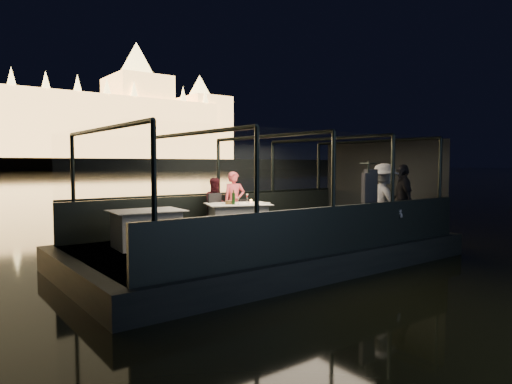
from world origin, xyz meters
TOP-DOWN VIEW (x-y plane):
  - boat_hull at (0.00, 0.00)m, footprint 8.60×4.40m
  - boat_deck at (0.00, 0.00)m, footprint 8.00×4.00m
  - gunwale_port at (0.00, 2.00)m, footprint 8.00×0.08m
  - gunwale_starboard at (0.00, -2.00)m, footprint 8.00×0.08m
  - cabin_glass_port at (0.00, 2.00)m, footprint 8.00×0.02m
  - cabin_glass_starboard at (0.00, -2.00)m, footprint 8.00×0.02m
  - cabin_roof_glass at (0.00, 0.00)m, footprint 8.00×4.00m
  - end_wall_fore at (-4.00, 0.00)m, footprint 0.02×4.00m
  - end_wall_aft at (4.00, 0.00)m, footprint 0.02×4.00m
  - canopy_ribs at (0.00, 0.00)m, footprint 8.00×4.00m
  - dining_table_central at (-0.22, 0.81)m, footprint 1.73×1.49m
  - dining_table_aft at (-2.52, 0.76)m, footprint 1.50×1.14m
  - chair_port_left at (-0.45, 1.26)m, footprint 0.57×0.57m
  - chair_port_right at (0.39, 1.26)m, footprint 0.45×0.45m
  - coat_stand at (1.31, -1.75)m, footprint 0.57×0.51m
  - person_woman_coral at (0.17, 1.53)m, footprint 0.63×0.52m
  - person_man_maroon at (-0.32, 1.61)m, footprint 0.77×0.67m
  - passenger_stripe at (2.13, -1.54)m, footprint 0.87×1.22m
  - passenger_dark at (2.92, -1.46)m, footprint 0.92×1.05m
  - wine_bottle at (-0.43, 0.69)m, footprint 0.07×0.07m
  - bread_basket at (-0.43, 0.83)m, footprint 0.27×0.27m
  - amber_candle at (0.13, 0.77)m, footprint 0.07×0.07m
  - plate_near at (0.38, 0.54)m, footprint 0.29×0.29m
  - plate_far at (-0.44, 0.97)m, footprint 0.30×0.30m
  - wine_glass_white at (-0.38, 0.56)m, footprint 0.07×0.07m
  - wine_glass_red at (0.16, 0.97)m, footprint 0.08×0.08m

SIDE VIEW (x-z plane):
  - boat_hull at x=0.00m, z-range -0.50..0.50m
  - boat_deck at x=0.00m, z-range 0.46..0.50m
  - dining_table_central at x=-0.22m, z-range 0.50..1.27m
  - dining_table_aft at x=-2.52m, z-range 0.50..1.27m
  - gunwale_port at x=0.00m, z-range 0.50..1.40m
  - gunwale_starboard at x=0.00m, z-range 0.50..1.40m
  - chair_port_left at x=-0.45m, z-range 0.46..1.44m
  - chair_port_right at x=0.39m, z-range 0.55..1.35m
  - person_woman_coral at x=0.17m, z-range 0.50..2.00m
  - person_man_maroon at x=-0.32m, z-range 0.57..1.93m
  - plate_near at x=0.38m, z-range 1.27..1.28m
  - plate_far at x=-0.44m, z-range 1.27..1.28m
  - bread_basket at x=-0.43m, z-range 1.26..1.35m
  - amber_candle at x=0.13m, z-range 1.26..1.35m
  - passenger_stripe at x=2.13m, z-range 0.50..2.20m
  - passenger_dark at x=2.92m, z-range 0.50..2.20m
  - wine_glass_white at x=-0.38m, z-range 1.27..1.45m
  - wine_glass_red at x=0.16m, z-range 1.26..1.46m
  - coat_stand at x=1.31m, z-range 0.52..2.28m
  - wine_bottle at x=-0.43m, z-range 1.25..1.58m
  - end_wall_fore at x=-4.00m, z-range 0.50..2.80m
  - end_wall_aft at x=4.00m, z-range 0.50..2.80m
  - canopy_ribs at x=0.00m, z-range 0.50..2.80m
  - cabin_glass_port at x=0.00m, z-range 1.40..2.80m
  - cabin_glass_starboard at x=0.00m, z-range 1.40..2.80m
  - cabin_roof_glass at x=0.00m, z-range 2.79..2.81m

